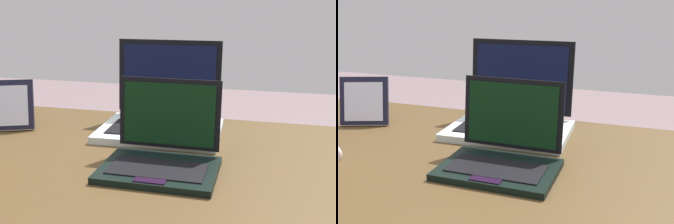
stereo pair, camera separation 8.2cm
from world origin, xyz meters
The scene contains 4 objects.
desk centered at (0.00, 0.00, 0.65)m, with size 1.65×0.83×0.74m.
laptop_front centered at (-0.04, 0.01, 0.78)m, with size 0.25×0.20×0.19m.
laptop_rear centered at (-0.11, 0.26, 0.79)m, with size 0.34×0.26×0.25m.
photo_frame centered at (-0.54, 0.17, 0.81)m, with size 0.15×0.10×0.14m.
Camera 2 is at (0.24, -0.78, 1.12)m, focal length 43.44 mm.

